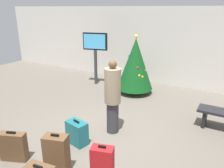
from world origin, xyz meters
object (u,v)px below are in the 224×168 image
object	(u,v)px
holiday_tree	(135,64)
flight_info_kiosk	(95,49)
traveller_1	(113,96)
suitcase_6	(77,133)
suitcase_0	(57,155)
suitcase_1	(102,164)
suitcase_5	(13,147)

from	to	relation	value
holiday_tree	flight_info_kiosk	world-z (taller)	holiday_tree
traveller_1	suitcase_6	world-z (taller)	traveller_1
suitcase_0	suitcase_6	bearing A→B (deg)	106.95
holiday_tree	suitcase_6	size ratio (longest dim) A/B	3.61
holiday_tree	suitcase_1	distance (m)	4.31
flight_info_kiosk	traveller_1	xyz separation A→B (m)	(2.31, -2.72, -0.45)
traveller_1	suitcase_0	world-z (taller)	traveller_1
flight_info_kiosk	suitcase_1	distance (m)	5.22
suitcase_6	suitcase_1	bearing A→B (deg)	-31.66
suitcase_1	suitcase_5	world-z (taller)	suitcase_1
flight_info_kiosk	suitcase_5	bearing A→B (deg)	-75.20
traveller_1	suitcase_1	world-z (taller)	traveller_1
suitcase_1	suitcase_5	xyz separation A→B (m)	(-1.76, -0.39, -0.04)
traveller_1	flight_info_kiosk	bearing A→B (deg)	130.43
holiday_tree	suitcase_0	bearing A→B (deg)	-83.48
suitcase_6	suitcase_0	bearing A→B (deg)	-73.05
holiday_tree	suitcase_5	xyz separation A→B (m)	(-0.47, -4.44, -0.73)
flight_info_kiosk	suitcase_0	size ratio (longest dim) A/B	2.50
flight_info_kiosk	suitcase_6	xyz separation A→B (m)	(1.90, -3.52, -1.10)
suitcase_1	suitcase_5	distance (m)	1.80
suitcase_0	suitcase_5	distance (m)	0.98
holiday_tree	suitcase_5	size ratio (longest dim) A/B	3.23
flight_info_kiosk	suitcase_5	world-z (taller)	flight_info_kiosk
flight_info_kiosk	suitcase_6	distance (m)	4.15
traveller_1	suitcase_5	size ratio (longest dim) A/B	2.81
holiday_tree	suitcase_5	world-z (taller)	holiday_tree
suitcase_6	flight_info_kiosk	bearing A→B (deg)	118.34
flight_info_kiosk	holiday_tree	bearing A→B (deg)	-4.15
holiday_tree	suitcase_0	size ratio (longest dim) A/B	2.56
suitcase_0	holiday_tree	bearing A→B (deg)	96.52
flight_info_kiosk	suitcase_0	xyz separation A→B (m)	(2.17, -4.40, -0.99)
holiday_tree	suitcase_1	world-z (taller)	holiday_tree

